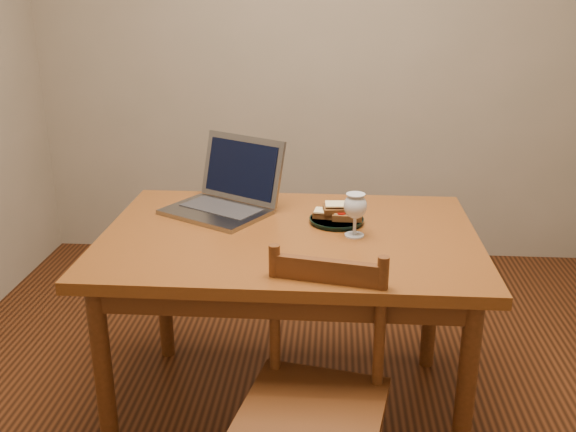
# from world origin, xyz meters

# --- Properties ---
(floor) EXTENTS (3.20, 3.20, 0.02)m
(floor) POSITION_xyz_m (0.00, 0.00, -0.01)
(floor) COLOR black
(floor) RESTS_ON ground
(back_wall) EXTENTS (3.20, 0.02, 2.60)m
(back_wall) POSITION_xyz_m (0.00, 1.61, 1.30)
(back_wall) COLOR gray
(back_wall) RESTS_ON floor
(front_wall) EXTENTS (3.20, 0.02, 2.60)m
(front_wall) POSITION_xyz_m (0.00, -1.61, 1.30)
(front_wall) COLOR gray
(front_wall) RESTS_ON floor
(table) EXTENTS (1.30, 0.90, 0.74)m
(table) POSITION_xyz_m (-0.03, 0.00, 0.65)
(table) COLOR #562F0E
(table) RESTS_ON floor
(chair) EXTENTS (0.46, 0.45, 0.42)m
(chair) POSITION_xyz_m (0.08, -0.51, 0.46)
(chair) COLOR #44250E
(chair) RESTS_ON floor
(plate) EXTENTS (0.20, 0.20, 0.02)m
(plate) POSITION_xyz_m (0.13, 0.11, 0.75)
(plate) COLOR black
(plate) RESTS_ON table
(sandwich_cheese) EXTENTS (0.11, 0.08, 0.03)m
(sandwich_cheese) POSITION_xyz_m (0.10, 0.12, 0.77)
(sandwich_cheese) COLOR #381E0C
(sandwich_cheese) RESTS_ON plate
(sandwich_tomato) EXTENTS (0.11, 0.07, 0.03)m
(sandwich_tomato) POSITION_xyz_m (0.17, 0.10, 0.77)
(sandwich_tomato) COLOR #381E0C
(sandwich_tomato) RESTS_ON plate
(sandwich_top) EXTENTS (0.10, 0.07, 0.03)m
(sandwich_top) POSITION_xyz_m (0.13, 0.12, 0.79)
(sandwich_top) COLOR #381E0C
(sandwich_top) RESTS_ON plate
(milk_glass) EXTENTS (0.08, 0.08, 0.15)m
(milk_glass) POSITION_xyz_m (0.20, -0.01, 0.82)
(milk_glass) COLOR white
(milk_glass) RESTS_ON table
(laptop) EXTENTS (0.49, 0.48, 0.27)m
(laptop) POSITION_xyz_m (-0.28, 0.24, 0.81)
(laptop) COLOR slate
(laptop) RESTS_ON table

